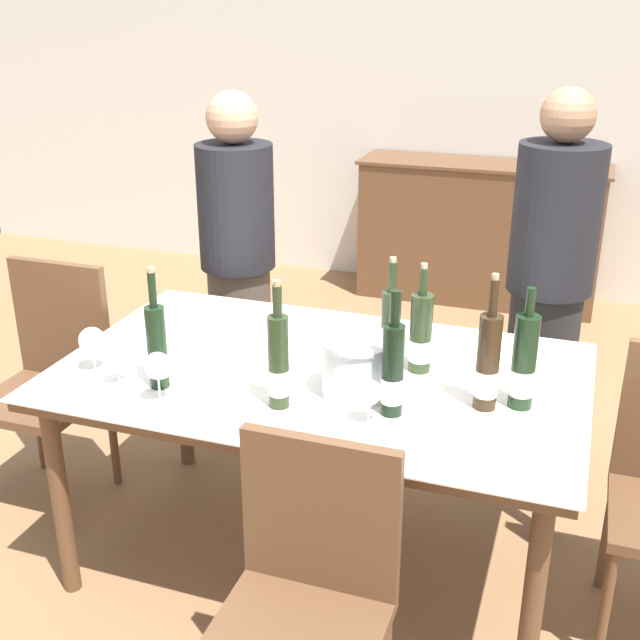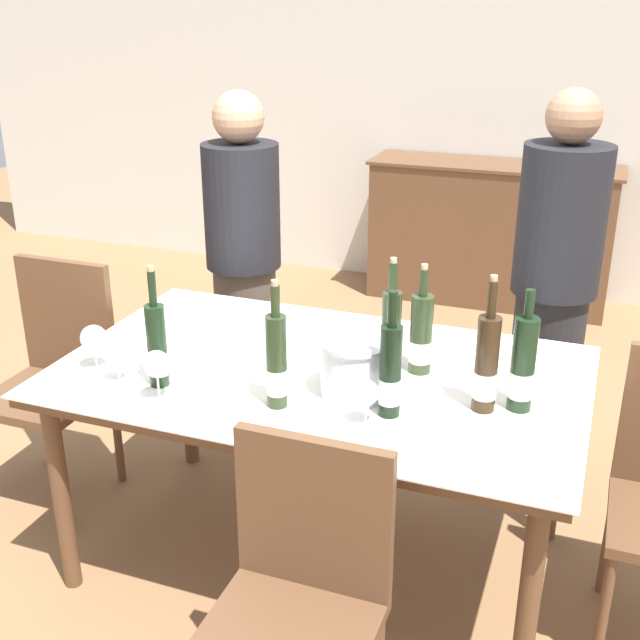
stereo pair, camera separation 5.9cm
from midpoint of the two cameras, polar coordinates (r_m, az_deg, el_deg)
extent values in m
plane|color=olive|center=(3.07, -0.58, -16.59)|extent=(12.00, 12.00, 0.00)
cube|color=silver|center=(5.52, 11.06, 16.45)|extent=(8.00, 0.10, 2.80)
cube|color=brown|center=(5.40, 10.90, 6.03)|extent=(1.54, 0.44, 0.90)
cube|color=brown|center=(5.30, 11.27, 10.80)|extent=(1.58, 0.46, 0.02)
cylinder|color=brown|center=(2.87, -18.55, -12.04)|extent=(0.06, 0.06, 0.72)
cylinder|color=brown|center=(2.40, 14.14, -19.20)|extent=(0.06, 0.06, 0.72)
cylinder|color=brown|center=(3.47, -10.20, -4.83)|extent=(0.06, 0.06, 0.72)
cylinder|color=brown|center=(3.10, 15.81, -8.96)|extent=(0.06, 0.06, 0.72)
cube|color=brown|center=(2.66, -0.64, -4.06)|extent=(1.69, 1.01, 0.04)
cube|color=white|center=(2.66, -0.64, -3.66)|extent=(1.72, 1.04, 0.01)
cylinder|color=silver|center=(2.47, 1.97, -3.34)|extent=(0.22, 0.22, 0.18)
cylinder|color=silver|center=(2.43, 1.99, -1.53)|extent=(0.23, 0.23, 0.01)
cylinder|color=#28381E|center=(2.66, 4.41, -0.58)|extent=(0.07, 0.07, 0.26)
cylinder|color=white|center=(2.68, 4.37, -1.69)|extent=(0.07, 0.07, 0.07)
cylinder|color=#28381E|center=(2.60, 4.53, 3.07)|extent=(0.03, 0.03, 0.10)
cylinder|color=tan|center=(2.58, 4.56, 4.30)|extent=(0.02, 0.02, 0.02)
cylinder|color=black|center=(2.34, 4.47, -3.61)|extent=(0.07, 0.07, 0.28)
cylinder|color=white|center=(2.36, 4.42, -4.96)|extent=(0.07, 0.07, 0.08)
cylinder|color=black|center=(2.26, 4.61, 0.83)|extent=(0.03, 0.03, 0.11)
cylinder|color=#28381E|center=(2.38, -3.69, -3.01)|extent=(0.06, 0.06, 0.29)
cylinder|color=silver|center=(2.40, -3.65, -4.39)|extent=(0.06, 0.06, 0.08)
cylinder|color=#28381E|center=(2.30, -3.80, 1.33)|extent=(0.03, 0.03, 0.09)
cylinder|color=tan|center=(2.28, -3.84, 2.63)|extent=(0.02, 0.02, 0.02)
cylinder|color=#28381E|center=(2.62, 6.54, -0.95)|extent=(0.07, 0.07, 0.27)
cylinder|color=white|center=(2.64, 6.48, -2.11)|extent=(0.07, 0.07, 0.07)
cylinder|color=#28381E|center=(2.55, 6.71, 2.72)|extent=(0.03, 0.03, 0.09)
cylinder|color=tan|center=(2.54, 6.76, 3.84)|extent=(0.02, 0.02, 0.02)
cylinder|color=#332314|center=(2.41, 11.16, -3.00)|extent=(0.07, 0.07, 0.30)
cylinder|color=white|center=(2.43, 11.05, -4.39)|extent=(0.07, 0.07, 0.08)
cylinder|color=#332314|center=(2.33, 11.53, 1.55)|extent=(0.03, 0.03, 0.11)
cylinder|color=tan|center=(2.31, 11.65, 3.04)|extent=(0.02, 0.02, 0.02)
cylinder|color=black|center=(2.44, 13.62, -2.93)|extent=(0.07, 0.07, 0.29)
cylinder|color=white|center=(2.46, 13.49, -4.29)|extent=(0.07, 0.07, 0.08)
cylinder|color=black|center=(2.36, 14.03, 1.24)|extent=(0.03, 0.03, 0.09)
cylinder|color=black|center=(2.55, -12.16, -1.92)|extent=(0.06, 0.06, 0.27)
cylinder|color=silver|center=(2.58, -12.06, -3.12)|extent=(0.06, 0.06, 0.08)
cylinder|color=black|center=(2.48, -12.52, 2.10)|extent=(0.02, 0.02, 0.11)
cylinder|color=tan|center=(2.46, -12.64, 3.50)|extent=(0.02, 0.02, 0.02)
cylinder|color=white|center=(2.77, -16.29, -3.36)|extent=(0.07, 0.07, 0.00)
cylinder|color=white|center=(2.75, -16.38, -2.65)|extent=(0.01, 0.01, 0.07)
sphere|color=white|center=(2.73, -16.52, -1.39)|extent=(0.09, 0.09, 0.09)
cylinder|color=white|center=(2.65, -14.71, -4.36)|extent=(0.08, 0.08, 0.00)
cylinder|color=white|center=(2.63, -14.79, -3.56)|extent=(0.01, 0.01, 0.08)
sphere|color=white|center=(2.61, -14.93, -2.33)|extent=(0.07, 0.07, 0.07)
cylinder|color=white|center=(2.35, 2.71, -7.27)|extent=(0.07, 0.07, 0.00)
cylinder|color=white|center=(2.33, 2.73, -6.48)|extent=(0.01, 0.01, 0.07)
sphere|color=white|center=(2.30, 2.76, -5.16)|extent=(0.08, 0.08, 0.08)
cylinder|color=white|center=(2.52, -11.97, -5.57)|extent=(0.08, 0.08, 0.00)
cylinder|color=white|center=(2.50, -12.05, -4.66)|extent=(0.01, 0.01, 0.08)
sphere|color=white|center=(2.47, -12.18, -3.18)|extent=(0.08, 0.08, 0.08)
cube|color=brown|center=(2.12, -2.68, -21.71)|extent=(0.42, 0.42, 0.04)
cube|color=brown|center=(2.10, -0.82, -13.62)|extent=(0.42, 0.04, 0.44)
cylinder|color=brown|center=(3.21, -18.62, -11.10)|extent=(0.03, 0.03, 0.44)
cylinder|color=brown|center=(3.67, -19.84, -6.89)|extent=(0.03, 0.03, 0.44)
cylinder|color=brown|center=(3.46, -14.97, -8.07)|extent=(0.03, 0.03, 0.44)
cube|color=brown|center=(3.33, -19.79, -5.35)|extent=(0.42, 0.42, 0.04)
cube|color=brown|center=(3.36, -18.38, -0.01)|extent=(0.42, 0.04, 0.48)
cylinder|color=brown|center=(2.68, 18.98, -18.80)|extent=(0.03, 0.03, 0.43)
cylinder|color=brown|center=(2.98, 19.17, -14.24)|extent=(0.03, 0.03, 0.43)
cylinder|color=#51473D|center=(3.72, -6.06, -2.03)|extent=(0.28, 0.28, 0.80)
cylinder|color=black|center=(3.50, -6.50, 8.01)|extent=(0.33, 0.33, 0.54)
sphere|color=tan|center=(3.43, -6.78, 14.14)|extent=(0.22, 0.22, 0.22)
cylinder|color=#262628|center=(3.42, 14.70, -4.54)|extent=(0.28, 0.28, 0.85)
cylinder|color=black|center=(3.18, 15.93, 6.93)|extent=(0.33, 0.33, 0.57)
sphere|color=#A37556|center=(3.10, 16.70, 13.78)|extent=(0.20, 0.20, 0.20)
camera|label=1|loc=(0.03, -90.66, -0.27)|focal=45.00mm
camera|label=2|loc=(0.03, 89.34, 0.27)|focal=45.00mm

